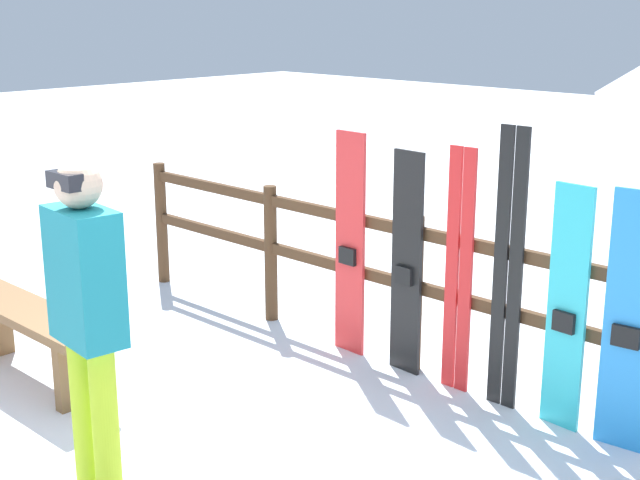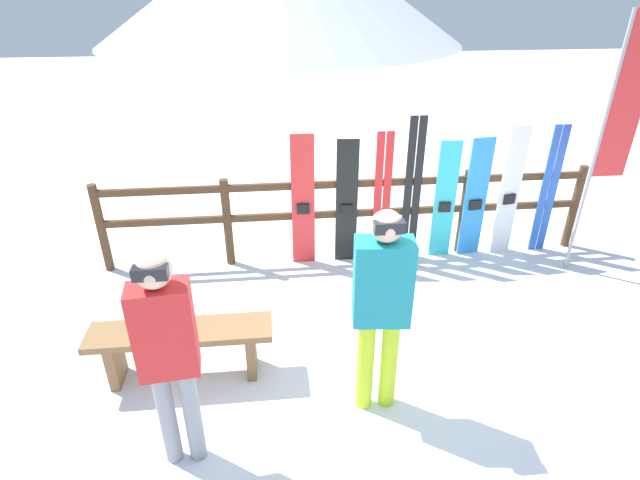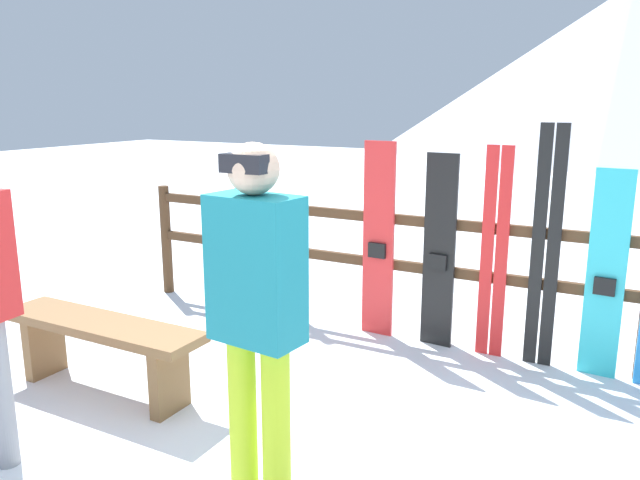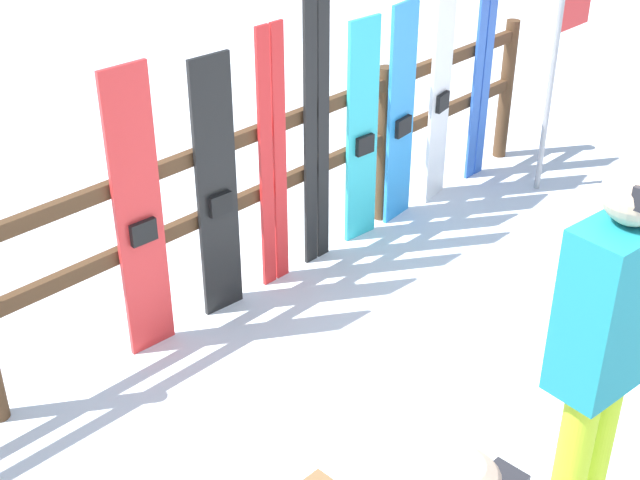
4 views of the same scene
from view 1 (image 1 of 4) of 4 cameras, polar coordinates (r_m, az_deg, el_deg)
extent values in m
cylinder|color=#4C331E|center=(7.97, -10.10, 1.07)|extent=(0.10, 0.10, 1.07)
cylinder|color=#4C331E|center=(6.91, -3.17, -0.89)|extent=(0.10, 0.10, 1.07)
cylinder|color=#4C331E|center=(5.99, 6.10, -3.47)|extent=(0.10, 0.10, 1.07)
cylinder|color=#4C331E|center=(5.30, 18.31, -6.71)|extent=(0.10, 0.10, 1.07)
cube|color=#4C331E|center=(5.97, 6.11, -2.99)|extent=(5.67, 0.05, 0.08)
cube|color=#4C331E|center=(5.87, 6.21, 0.50)|extent=(5.67, 0.05, 0.08)
cube|color=brown|center=(6.12, -18.18, -4.45)|extent=(1.52, 0.36, 0.06)
cube|color=brown|center=(5.74, -15.26, -8.19)|extent=(0.08, 0.29, 0.44)
cylinder|color=#B7D826|center=(4.72, -14.81, -10.71)|extent=(0.13, 0.13, 0.83)
cylinder|color=#B7D826|center=(4.58, -13.57, -11.49)|extent=(0.13, 0.13, 0.83)
cube|color=teal|center=(4.38, -14.82, -2.25)|extent=(0.43, 0.27, 0.66)
sphere|color=#D8B293|center=(4.27, -15.22, 3.44)|extent=(0.23, 0.23, 0.23)
cube|color=black|center=(4.23, -16.03, 3.67)|extent=(0.20, 0.08, 0.08)
cube|color=red|center=(6.20, 1.94, -0.28)|extent=(0.27, 0.04, 1.58)
cube|color=black|center=(6.21, 1.76, -1.03)|extent=(0.15, 0.04, 0.12)
cube|color=black|center=(5.90, 5.57, -1.52)|extent=(0.25, 0.04, 1.51)
cube|color=black|center=(5.90, 5.39, -2.28)|extent=(0.14, 0.04, 0.12)
cube|color=red|center=(5.68, 8.45, -1.89)|extent=(0.09, 0.02, 1.58)
cube|color=red|center=(5.63, 9.31, -2.10)|extent=(0.09, 0.02, 1.58)
cube|color=black|center=(5.47, 11.48, -1.81)|extent=(0.09, 0.02, 1.74)
cube|color=black|center=(5.42, 12.41, -2.03)|extent=(0.09, 0.02, 1.74)
cube|color=#2DBFCC|center=(5.30, 15.52, -4.27)|extent=(0.25, 0.04, 1.45)
cube|color=black|center=(5.30, 15.32, -5.09)|extent=(0.14, 0.04, 0.12)
cube|color=#288CE0|center=(5.14, 19.18, -5.03)|extent=(0.28, 0.06, 1.48)
cube|color=black|center=(5.14, 18.98, -5.88)|extent=(0.16, 0.05, 0.12)
camera|label=2|loc=(4.48, -58.85, 16.61)|focal=28.00mm
camera|label=3|loc=(2.18, -46.02, -3.76)|focal=35.00mm
camera|label=4|loc=(6.29, -37.89, 16.59)|focal=50.00mm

